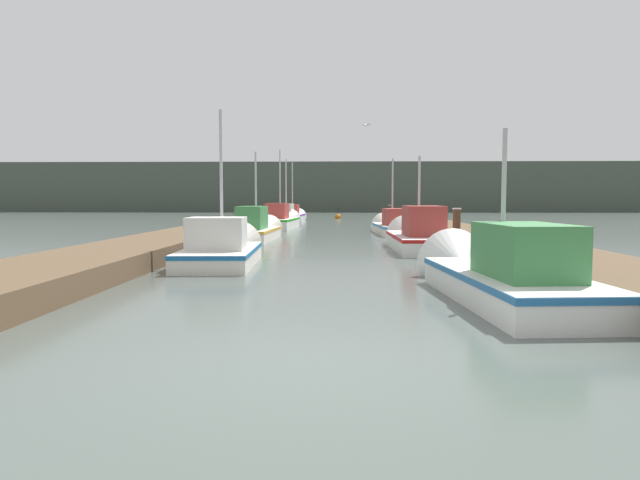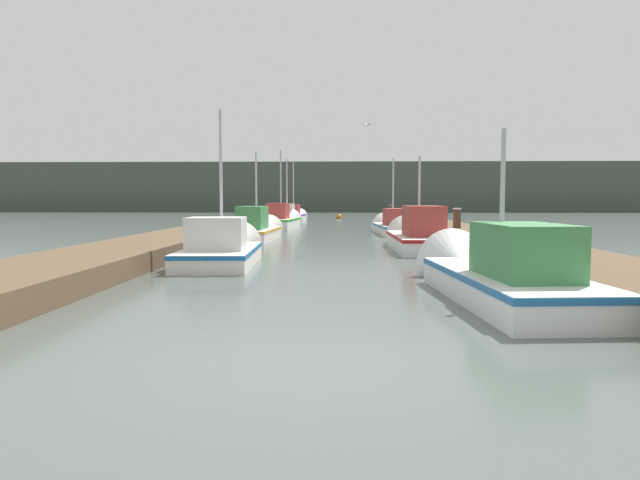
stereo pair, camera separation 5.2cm
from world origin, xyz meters
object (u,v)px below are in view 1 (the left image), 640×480
Objects in this scene: fishing_boat_6 at (286,218)px; mooring_piling_0 at (457,229)px; fishing_boat_0 at (495,273)px; fishing_boat_5 at (281,221)px; fishing_boat_2 at (418,236)px; fishing_boat_3 at (257,229)px; seagull_lead at (366,125)px; fishing_boat_1 at (225,249)px; fishing_boat_4 at (391,226)px; fishing_boat_7 at (293,216)px; channel_buoy at (338,217)px; mooring_piling_2 at (272,215)px; mooring_piling_3 at (400,219)px; mooring_piling_1 at (389,213)px.

fishing_boat_6 reaches higher than mooring_piling_0.
fishing_boat_0 reaches higher than mooring_piling_0.
fishing_boat_2 is at bearing -61.47° from fishing_boat_5.
seagull_lead reaches higher than fishing_boat_3.
fishing_boat_1 is 7.13m from fishing_boat_2.
fishing_boat_4 is 10.64m from fishing_boat_6.
fishing_boat_3 is 11.40× the size of seagull_lead.
fishing_boat_7 reaches higher than fishing_boat_2.
fishing_boat_3 is at bearing -98.07° from channel_buoy.
mooring_piling_2 is at bearing -97.86° from fishing_boat_7.
fishing_boat_1 reaches higher than mooring_piling_2.
mooring_piling_2 is at bearing 90.66° from fishing_boat_1.
mooring_piling_0 is at bearing -29.23° from fishing_boat_3.
fishing_boat_0 is at bearing -92.45° from mooring_piling_3.
mooring_piling_2 is at bearing 167.09° from seagull_lead.
fishing_boat_3 is 8.77m from mooring_piling_0.
mooring_piling_0 is 2.91× the size of seagull_lead.
seagull_lead reaches higher than mooring_piling_2.
fishing_boat_4 is at bearing -52.00° from mooring_piling_2.
mooring_piling_2 is (-1.06, 4.40, 0.19)m from fishing_boat_5.
fishing_boat_0 is 1.03× the size of fishing_boat_2.
mooring_piling_3 is at bearing 90.76° from mooring_piling_0.
fishing_boat_7 is at bearing 152.41° from seagull_lead.
mooring_piling_1 is at bearing 82.52° from fishing_boat_4.
fishing_boat_0 reaches higher than mooring_piling_3.
fishing_boat_3 is 5.83× the size of mooring_piling_3.
fishing_boat_2 is 21.84m from mooring_piling_1.
fishing_boat_2 is 23.19m from fishing_boat_7.
fishing_boat_4 is 4.11× the size of mooring_piling_0.
fishing_boat_1 is at bearing -85.06° from fishing_boat_7.
fishing_boat_5 reaches higher than mooring_piling_1.
mooring_piling_0 is 29.49m from channel_buoy.
mooring_piling_0 is at bearing -4.12° from fishing_boat_2.
fishing_boat_5 is 6.33× the size of mooring_piling_3.
mooring_piling_0 is (1.25, 9.28, 0.30)m from fishing_boat_0.
fishing_boat_0 is at bearing -85.98° from channel_buoy.
fishing_boat_7 is 4.34× the size of mooring_piling_2.
fishing_boat_0 is 18.12m from fishing_boat_4.
fishing_boat_1 is 21.83m from mooring_piling_2.
mooring_piling_2 is (-7.07, 27.04, 0.22)m from fishing_boat_0.
mooring_piling_0 is at bearing -57.11° from fishing_boat_5.
fishing_boat_7 is at bearing 104.34° from fishing_boat_2.
fishing_boat_7 is at bearing 134.31° from mooring_piling_3.
mooring_piling_3 is 14.49m from channel_buoy.
channel_buoy is (-3.76, 13.99, -0.33)m from mooring_piling_3.
fishing_boat_0 is 27.95m from mooring_piling_2.
fishing_boat_3 is at bearing 142.84° from fishing_boat_2.
fishing_boat_0 is 19.36m from seagull_lead.
fishing_boat_0 is 5.77× the size of channel_buoy.
fishing_boat_6 is at bearing -106.32° from channel_buoy.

